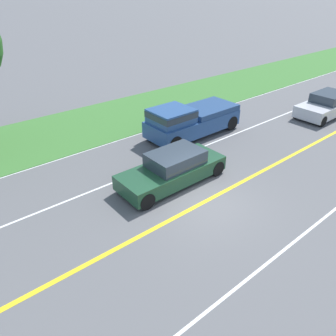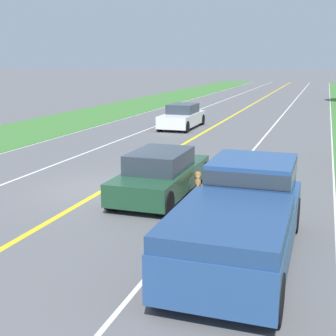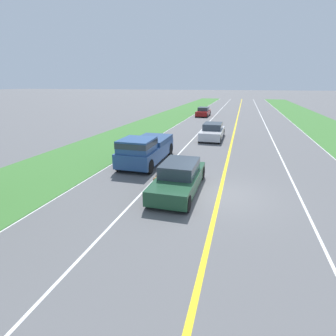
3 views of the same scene
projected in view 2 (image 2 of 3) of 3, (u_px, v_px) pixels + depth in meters
name	position (u px, v px, depth m)	size (l,w,h in m)	color
ground_plane	(105.00, 189.00, 14.94)	(400.00, 400.00, 0.00)	#5B5B5E
centre_divider_line	(105.00, 189.00, 14.94)	(0.18, 160.00, 0.01)	yellow
lane_dash_same_dir	(212.00, 199.00, 13.86)	(0.10, 160.00, 0.01)	white
lane_dash_oncoming	(13.00, 181.00, 16.02)	(0.10, 160.00, 0.01)	white
ego_car	(161.00, 174.00, 14.24)	(1.83, 4.75, 1.39)	#1E472D
dog	(198.00, 182.00, 14.09)	(0.40, 1.07, 0.73)	olive
pickup_truck	(242.00, 214.00, 9.64)	(2.13, 5.44, 1.82)	#284C84
oncoming_car	(182.00, 117.00, 28.47)	(1.82, 4.48, 1.45)	white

